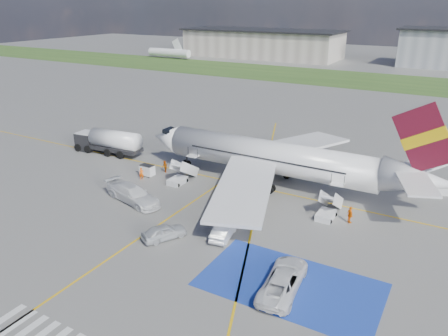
{
  "coord_description": "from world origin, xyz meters",
  "views": [
    {
      "loc": [
        19.67,
        -31.53,
        20.85
      ],
      "look_at": [
        -2.67,
        7.74,
        3.5
      ],
      "focal_mm": 35.0,
      "sensor_mm": 36.0,
      "label": 1
    }
  ],
  "objects_px": {
    "gpu_cart": "(147,171)",
    "belt_loader": "(433,189)",
    "fuel_tanker": "(109,143)",
    "car_silver_b": "(224,230)",
    "van_white_b": "(133,191)",
    "airliner": "(281,159)",
    "car_silver_a": "(164,232)",
    "van_white_a": "(284,277)"
  },
  "relations": [
    {
      "from": "belt_loader",
      "to": "van_white_a",
      "type": "bearing_deg",
      "value": -125.65
    },
    {
      "from": "gpu_cart",
      "to": "car_silver_a",
      "type": "xyz_separation_m",
      "value": [
        11.39,
        -11.61,
        0.05
      ]
    },
    {
      "from": "airliner",
      "to": "van_white_a",
      "type": "relative_size",
      "value": 6.63
    },
    {
      "from": "belt_loader",
      "to": "gpu_cart",
      "type": "bearing_deg",
      "value": -176.83
    },
    {
      "from": "belt_loader",
      "to": "car_silver_b",
      "type": "distance_m",
      "value": 26.39
    },
    {
      "from": "car_silver_b",
      "to": "van_white_a",
      "type": "distance_m",
      "value": 9.11
    },
    {
      "from": "airliner",
      "to": "belt_loader",
      "type": "relative_size",
      "value": 6.46
    },
    {
      "from": "van_white_a",
      "to": "fuel_tanker",
      "type": "bearing_deg",
      "value": -33.09
    },
    {
      "from": "airliner",
      "to": "gpu_cart",
      "type": "xyz_separation_m",
      "value": [
        -15.78,
        -5.57,
        -2.72
      ]
    },
    {
      "from": "car_silver_a",
      "to": "gpu_cart",
      "type": "bearing_deg",
      "value": -16.68
    },
    {
      "from": "airliner",
      "to": "car_silver_b",
      "type": "xyz_separation_m",
      "value": [
        0.31,
        -14.13,
        -2.69
      ]
    },
    {
      "from": "airliner",
      "to": "car_silver_a",
      "type": "relative_size",
      "value": 8.67
    },
    {
      "from": "belt_loader",
      "to": "van_white_a",
      "type": "distance_m",
      "value": 26.81
    },
    {
      "from": "gpu_cart",
      "to": "belt_loader",
      "type": "bearing_deg",
      "value": 22.4
    },
    {
      "from": "van_white_b",
      "to": "van_white_a",
      "type": "bearing_deg",
      "value": -92.55
    },
    {
      "from": "fuel_tanker",
      "to": "belt_loader",
      "type": "distance_m",
      "value": 43.39
    },
    {
      "from": "van_white_a",
      "to": "car_silver_a",
      "type": "bearing_deg",
      "value": -13.27
    },
    {
      "from": "fuel_tanker",
      "to": "gpu_cart",
      "type": "relative_size",
      "value": 5.86
    },
    {
      "from": "car_silver_b",
      "to": "fuel_tanker",
      "type": "bearing_deg",
      "value": -35.5
    },
    {
      "from": "gpu_cart",
      "to": "van_white_a",
      "type": "relative_size",
      "value": 0.33
    },
    {
      "from": "car_silver_b",
      "to": "van_white_b",
      "type": "bearing_deg",
      "value": -18.12
    },
    {
      "from": "gpu_cart",
      "to": "fuel_tanker",
      "type": "bearing_deg",
      "value": 159.34
    },
    {
      "from": "fuel_tanker",
      "to": "airliner",
      "type": "bearing_deg",
      "value": -1.54
    },
    {
      "from": "car_silver_b",
      "to": "van_white_b",
      "type": "height_order",
      "value": "van_white_b"
    },
    {
      "from": "gpu_cart",
      "to": "belt_loader",
      "type": "xyz_separation_m",
      "value": [
        32.12,
        12.41,
        -0.26
      ]
    },
    {
      "from": "airliner",
      "to": "gpu_cart",
      "type": "height_order",
      "value": "airliner"
    },
    {
      "from": "gpu_cart",
      "to": "belt_loader",
      "type": "height_order",
      "value": "belt_loader"
    },
    {
      "from": "fuel_tanker",
      "to": "gpu_cart",
      "type": "xyz_separation_m",
      "value": [
        10.48,
        -4.22,
        -0.83
      ]
    },
    {
      "from": "fuel_tanker",
      "to": "car_silver_b",
      "type": "distance_m",
      "value": 29.5
    },
    {
      "from": "car_silver_b",
      "to": "car_silver_a",
      "type": "bearing_deg",
      "value": 23.09
    },
    {
      "from": "airliner",
      "to": "fuel_tanker",
      "type": "xyz_separation_m",
      "value": [
        -26.27,
        -1.35,
        -1.9
      ]
    },
    {
      "from": "airliner",
      "to": "van_white_a",
      "type": "height_order",
      "value": "airliner"
    },
    {
      "from": "belt_loader",
      "to": "car_silver_b",
      "type": "height_order",
      "value": "belt_loader"
    },
    {
      "from": "fuel_tanker",
      "to": "car_silver_b",
      "type": "bearing_deg",
      "value": -30.17
    },
    {
      "from": "belt_loader",
      "to": "van_white_b",
      "type": "xyz_separation_m",
      "value": [
        -28.71,
        -19.12,
        0.78
      ]
    },
    {
      "from": "car_silver_a",
      "to": "belt_loader",
      "type": "bearing_deg",
      "value": -101.94
    },
    {
      "from": "airliner",
      "to": "car_silver_b",
      "type": "bearing_deg",
      "value": -88.74
    },
    {
      "from": "car_silver_b",
      "to": "van_white_a",
      "type": "bearing_deg",
      "value": 140.05
    },
    {
      "from": "airliner",
      "to": "van_white_b",
      "type": "height_order",
      "value": "airliner"
    },
    {
      "from": "van_white_b",
      "to": "gpu_cart",
      "type": "bearing_deg",
      "value": 41.73
    },
    {
      "from": "gpu_cart",
      "to": "van_white_b",
      "type": "bearing_deg",
      "value": -61.79
    },
    {
      "from": "gpu_cart",
      "to": "car_silver_b",
      "type": "height_order",
      "value": "gpu_cart"
    }
  ]
}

